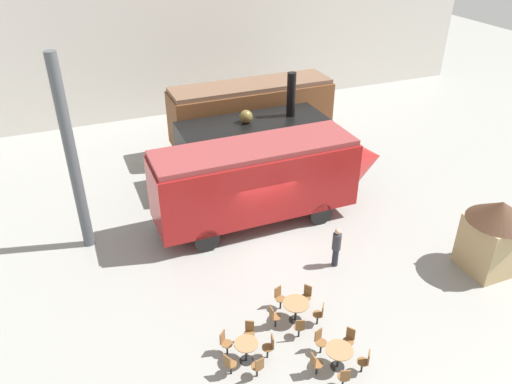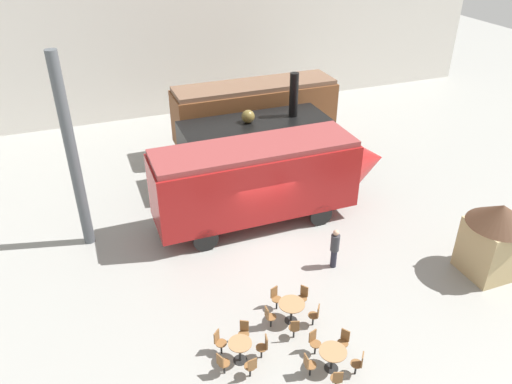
% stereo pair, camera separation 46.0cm
% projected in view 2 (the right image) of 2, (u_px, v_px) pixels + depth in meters
% --- Properties ---
extents(ground_plane, '(80.00, 80.00, 0.00)m').
position_uv_depth(ground_plane, '(265.00, 235.00, 21.30)').
color(ground_plane, gray).
extents(backdrop_wall, '(44.00, 0.15, 9.00)m').
position_uv_depth(backdrop_wall, '(176.00, 44.00, 31.37)').
color(backdrop_wall, silver).
rests_on(backdrop_wall, ground_plane).
extents(passenger_coach_wooden, '(8.99, 2.45, 3.84)m').
position_uv_depth(passenger_coach_wooden, '(255.00, 111.00, 27.62)').
color(passenger_coach_wooden, brown).
rests_on(passenger_coach_wooden, ground_plane).
extents(steam_locomotive, '(7.26, 2.77, 5.31)m').
position_uv_depth(steam_locomotive, '(255.00, 144.00, 24.63)').
color(steam_locomotive, black).
rests_on(steam_locomotive, ground_plane).
extents(streamlined_locomotive, '(10.62, 2.64, 3.74)m').
position_uv_depth(streamlined_locomotive, '(272.00, 176.00, 21.33)').
color(streamlined_locomotive, maroon).
rests_on(streamlined_locomotive, ground_plane).
extents(cafe_table_near, '(0.74, 0.74, 0.76)m').
position_uv_depth(cafe_table_near, '(240.00, 348.00, 15.23)').
color(cafe_table_near, black).
rests_on(cafe_table_near, ground_plane).
extents(cafe_table_mid, '(0.89, 0.89, 0.78)m').
position_uv_depth(cafe_table_mid, '(292.00, 307.00, 16.67)').
color(cafe_table_mid, black).
rests_on(cafe_table_mid, ground_plane).
extents(cafe_table_far, '(0.85, 0.85, 0.75)m').
position_uv_depth(cafe_table_far, '(333.00, 355.00, 14.96)').
color(cafe_table_far, black).
rests_on(cafe_table_far, ground_plane).
extents(cafe_chair_0, '(0.36, 0.37, 0.87)m').
position_uv_depth(cafe_chair_0, '(251.00, 366.00, 14.70)').
color(cafe_chair_0, black).
rests_on(cafe_chair_0, ground_plane).
extents(cafe_chair_1, '(0.38, 0.36, 0.87)m').
position_uv_depth(cafe_chair_1, '(264.00, 346.00, 15.37)').
color(cafe_chair_1, black).
rests_on(cafe_chair_1, ground_plane).
extents(cafe_chair_2, '(0.39, 0.40, 0.87)m').
position_uv_depth(cafe_chair_2, '(244.00, 331.00, 15.89)').
color(cafe_chair_2, black).
rests_on(cafe_chair_2, ground_plane).
extents(cafe_chair_3, '(0.40, 0.40, 0.87)m').
position_uv_depth(cafe_chair_3, '(219.00, 341.00, 15.54)').
color(cafe_chair_3, black).
rests_on(cafe_chair_3, ground_plane).
extents(cafe_chair_4, '(0.40, 0.38, 0.87)m').
position_uv_depth(cafe_chair_4, '(222.00, 363.00, 14.80)').
color(cafe_chair_4, black).
rests_on(cafe_chair_4, ground_plane).
extents(cafe_chair_5, '(0.36, 0.36, 0.87)m').
position_uv_depth(cafe_chair_5, '(269.00, 316.00, 16.47)').
color(cafe_chair_5, black).
rests_on(cafe_chair_5, ground_plane).
extents(cafe_chair_6, '(0.37, 0.39, 0.87)m').
position_uv_depth(cafe_chair_6, '(294.00, 328.00, 16.02)').
color(cafe_chair_6, black).
rests_on(cafe_chair_6, ground_plane).
extents(cafe_chair_7, '(0.40, 0.40, 0.87)m').
position_uv_depth(cafe_chair_7, '(316.00, 314.00, 16.54)').
color(cafe_chair_7, black).
rests_on(cafe_chair_7, ground_plane).
extents(cafe_chair_8, '(0.40, 0.40, 0.87)m').
position_uv_depth(cafe_chair_8, '(303.00, 296.00, 17.31)').
color(cafe_chair_8, black).
rests_on(cafe_chair_8, ground_plane).
extents(cafe_chair_9, '(0.37, 0.39, 0.87)m').
position_uv_depth(cafe_chair_9, '(275.00, 297.00, 17.27)').
color(cafe_chair_9, black).
rests_on(cafe_chair_9, ground_plane).
extents(cafe_chair_10, '(0.40, 0.40, 0.87)m').
position_uv_depth(cafe_chair_10, '(344.00, 340.00, 15.57)').
color(cafe_chair_10, black).
rests_on(cafe_chair_10, ground_plane).
extents(cafe_chair_11, '(0.37, 0.39, 0.87)m').
position_uv_depth(cafe_chair_11, '(314.00, 341.00, 15.54)').
color(cafe_chair_11, black).
rests_on(cafe_chair_11, ground_plane).
extents(cafe_chair_12, '(0.36, 0.36, 0.87)m').
position_uv_depth(cafe_chair_12, '(308.00, 364.00, 14.76)').
color(cafe_chair_12, black).
rests_on(cafe_chair_12, ground_plane).
extents(cafe_chair_13, '(0.37, 0.39, 0.87)m').
position_uv_depth(cafe_chair_13, '(337.00, 379.00, 14.31)').
color(cafe_chair_13, black).
rests_on(cafe_chair_13, ground_plane).
extents(cafe_chair_14, '(0.40, 0.40, 0.87)m').
position_uv_depth(cafe_chair_14, '(359.00, 363.00, 14.81)').
color(cafe_chair_14, black).
rests_on(cafe_chair_14, ground_plane).
extents(visitor_person, '(0.34, 0.34, 1.70)m').
position_uv_depth(visitor_person, '(335.00, 247.00, 19.03)').
color(visitor_person, '#262633').
rests_on(visitor_person, ground_plane).
extents(ticket_kiosk, '(2.34, 2.34, 3.00)m').
position_uv_depth(ticket_kiosk, '(495.00, 236.00, 18.39)').
color(ticket_kiosk, tan).
rests_on(ticket_kiosk, ground_plane).
extents(support_pillar, '(0.44, 0.44, 8.00)m').
position_uv_depth(support_pillar, '(72.00, 156.00, 18.90)').
color(support_pillar, '#4C5156').
rests_on(support_pillar, ground_plane).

